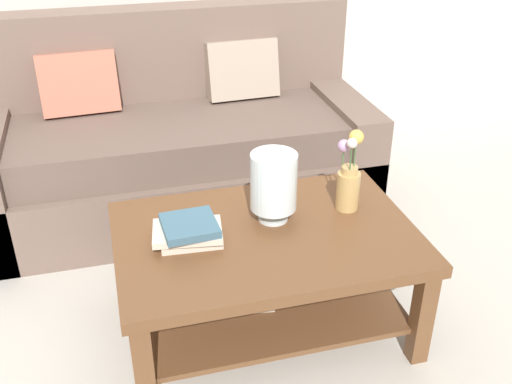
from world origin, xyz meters
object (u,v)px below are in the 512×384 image
(coffee_table, at_px, (265,260))
(glass_hurricane_vase, at_px, (274,183))
(couch, at_px, (175,145))
(flower_pitcher, at_px, (349,179))
(book_stack_main, at_px, (189,231))

(coffee_table, distance_m, glass_hurricane_vase, 0.32)
(couch, bearing_deg, coffee_table, -80.39)
(flower_pitcher, bearing_deg, couch, 118.73)
(glass_hurricane_vase, bearing_deg, couch, 103.44)
(coffee_table, bearing_deg, glass_hurricane_vase, 56.31)
(couch, distance_m, flower_pitcher, 1.22)
(coffee_table, bearing_deg, couch, 99.61)
(book_stack_main, bearing_deg, coffee_table, -2.36)
(book_stack_main, distance_m, glass_hurricane_vase, 0.38)
(book_stack_main, xyz_separation_m, flower_pitcher, (0.68, 0.08, 0.09))
(book_stack_main, relative_size, glass_hurricane_vase, 0.97)
(coffee_table, bearing_deg, book_stack_main, 177.64)
(glass_hurricane_vase, xyz_separation_m, flower_pitcher, (0.32, 0.01, -0.03))
(glass_hurricane_vase, distance_m, flower_pitcher, 0.32)
(couch, xyz_separation_m, coffee_table, (0.19, -1.14, -0.02))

